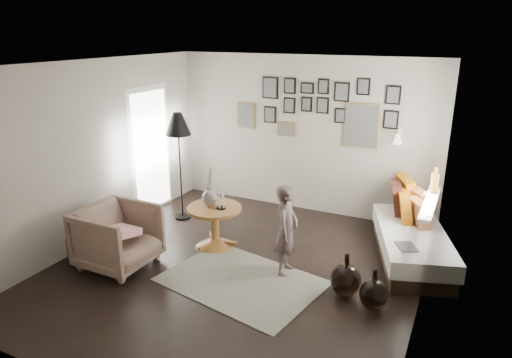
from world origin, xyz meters
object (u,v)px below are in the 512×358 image
at_px(vase, 210,195).
at_px(floor_lamp, 178,128).
at_px(demijohn_large, 346,280).
at_px(magazine_basket, 79,249).
at_px(armchair, 118,237).
at_px(demijohn_small, 373,294).
at_px(child, 287,230).
at_px(pedestal_table, 215,228).
at_px(daybed, 413,237).

bearing_deg(vase, floor_lamp, 145.65).
height_order(floor_lamp, demijohn_large, floor_lamp).
bearing_deg(floor_lamp, magazine_basket, -101.75).
bearing_deg(armchair, vase, -35.58).
xyz_separation_m(demijohn_small, child, (-1.18, 0.32, 0.41)).
distance_m(demijohn_small, child, 1.29).
relative_size(vase, demijohn_large, 1.02).
relative_size(magazine_basket, child, 0.30).
bearing_deg(pedestal_table, magazine_basket, -139.94).
height_order(vase, demijohn_large, vase).
xyz_separation_m(armchair, floor_lamp, (-0.18, 1.70, 1.10)).
relative_size(pedestal_table, child, 0.65).
bearing_deg(vase, pedestal_table, -14.04).
xyz_separation_m(daybed, floor_lamp, (-3.61, -0.23, 1.22)).
bearing_deg(demijohn_large, pedestal_table, 167.38).
bearing_deg(demijohn_large, armchair, -168.58).
bearing_deg(demijohn_large, magazine_basket, -167.95).
distance_m(daybed, demijohn_small, 1.49).
bearing_deg(child, armchair, 106.12).
distance_m(vase, child, 1.32).
relative_size(daybed, magazine_basket, 5.76).
height_order(armchair, magazine_basket, armchair).
bearing_deg(vase, daybed, 18.22).
relative_size(floor_lamp, demijohn_small, 3.60).
xyz_separation_m(pedestal_table, armchair, (-0.85, -1.03, 0.13)).
bearing_deg(demijohn_large, floor_lamp, 159.84).
bearing_deg(armchair, demijohn_large, -78.20).
bearing_deg(pedestal_table, floor_lamp, 146.99).
bearing_deg(pedestal_table, demijohn_large, -12.62).
bearing_deg(magazine_basket, demijohn_small, 9.21).
xyz_separation_m(vase, floor_lamp, (-0.95, 0.65, 0.74)).
xyz_separation_m(vase, child, (1.28, -0.27, -0.18)).
bearing_deg(magazine_basket, pedestal_table, 40.06).
bearing_deg(armchair, child, -68.63).
relative_size(vase, daybed, 0.27).
distance_m(vase, armchair, 1.35).
distance_m(armchair, child, 2.19).
relative_size(floor_lamp, demijohn_large, 3.28).
height_order(pedestal_table, demijohn_small, pedestal_table).
bearing_deg(pedestal_table, daybed, 19.14).
height_order(daybed, demijohn_large, daybed).
distance_m(pedestal_table, armchair, 1.34).
distance_m(pedestal_table, demijohn_large, 2.08).
distance_m(vase, magazine_basket, 1.90).
height_order(armchair, demijohn_large, armchair).
height_order(armchair, demijohn_small, armchair).
relative_size(pedestal_table, daybed, 0.37).
bearing_deg(daybed, armchair, -168.70).
bearing_deg(daybed, child, -158.49).
bearing_deg(magazine_basket, demijohn_large, 12.05).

